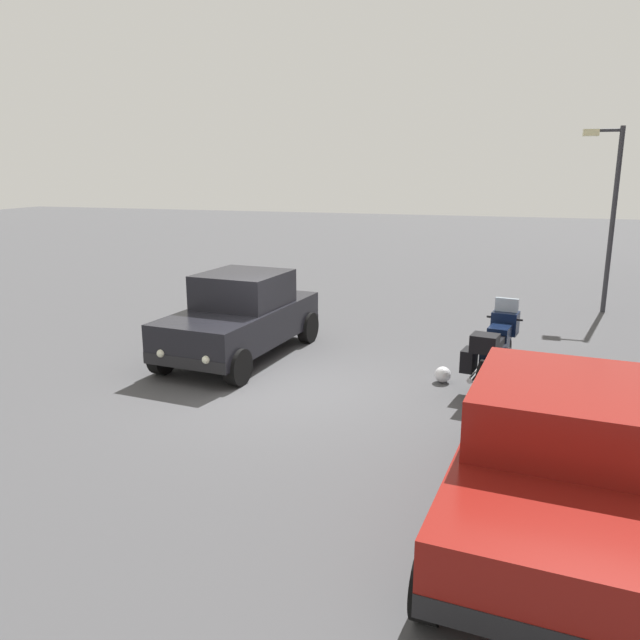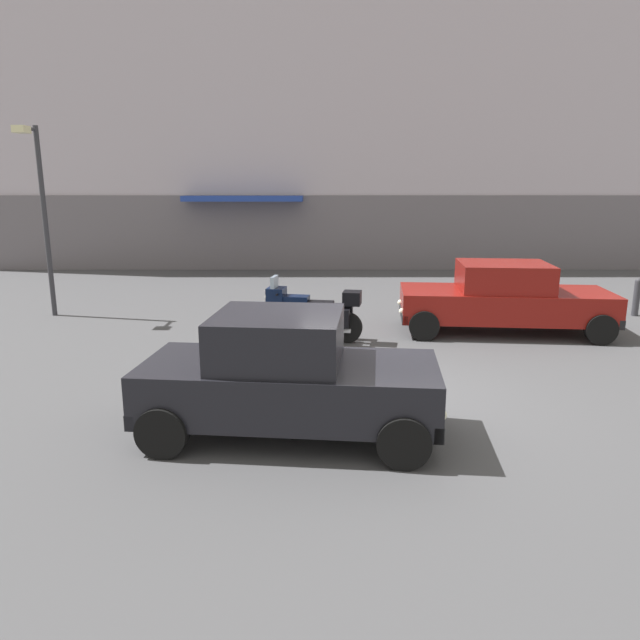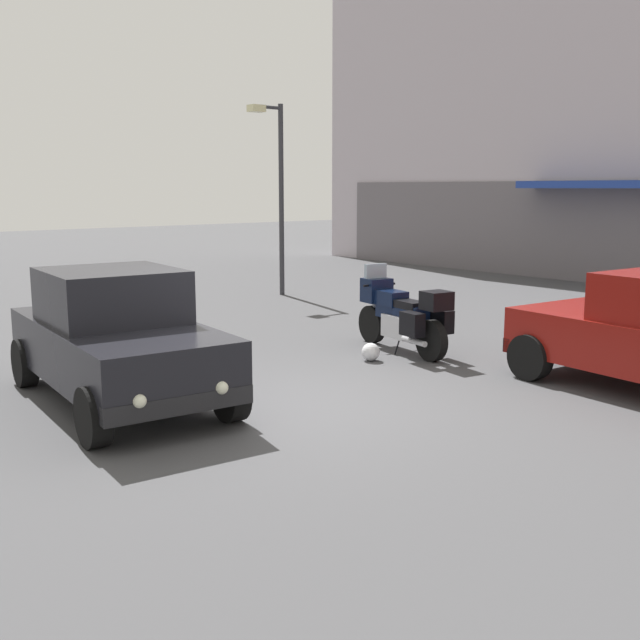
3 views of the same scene
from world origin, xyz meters
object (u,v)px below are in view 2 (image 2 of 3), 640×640
(car_hatchback_near, at_px, (287,377))
(car_sedan_far, at_px, (503,298))
(streetlamp_curbside, at_px, (40,202))
(motorcycle, at_px, (310,312))
(helmet, at_px, (318,345))
(bollard_curbside, at_px, (636,296))

(car_hatchback_near, distance_m, car_sedan_far, 7.08)
(car_hatchback_near, xyz_separation_m, streetlamp_curbside, (-6.27, 7.09, 1.99))
(streetlamp_curbside, bearing_deg, motorcycle, -19.71)
(motorcycle, bearing_deg, car_sedan_far, -160.39)
(car_hatchback_near, bearing_deg, streetlamp_curbside, 137.18)
(helmet, relative_size, car_sedan_far, 0.06)
(helmet, height_order, streetlamp_curbside, streetlamp_curbside)
(motorcycle, bearing_deg, bollard_curbside, -153.41)
(motorcycle, relative_size, car_hatchback_near, 0.56)
(car_sedan_far, distance_m, streetlamp_curbside, 11.06)
(helmet, distance_m, bollard_curbside, 8.61)
(car_sedan_far, bearing_deg, motorcycle, 15.10)
(car_hatchback_near, height_order, car_sedan_far, car_hatchback_near)
(helmet, bearing_deg, bollard_curbside, 22.27)
(motorcycle, distance_m, helmet, 0.97)
(motorcycle, xyz_separation_m, car_sedan_far, (4.25, 0.73, 0.16))
(bollard_curbside, bearing_deg, car_sedan_far, -156.22)
(car_hatchback_near, height_order, streetlamp_curbside, streetlamp_curbside)
(car_sedan_far, height_order, bollard_curbside, car_sedan_far)
(motorcycle, xyz_separation_m, bollard_curbside, (8.11, 2.43, -0.12))
(helmet, relative_size, streetlamp_curbside, 0.06)
(streetlamp_curbside, bearing_deg, car_hatchback_near, -48.51)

